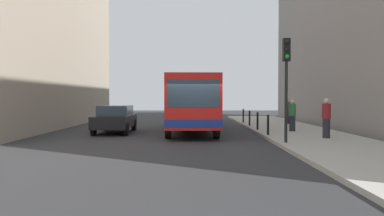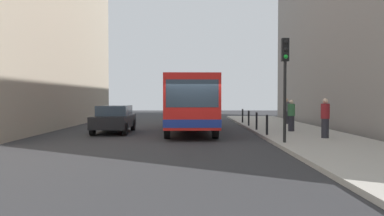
% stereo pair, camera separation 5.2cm
% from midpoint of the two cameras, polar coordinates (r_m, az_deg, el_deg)
% --- Properties ---
extents(ground_plane, '(80.00, 80.00, 0.00)m').
position_cam_midpoint_polar(ground_plane, '(17.62, 0.33, -4.75)').
color(ground_plane, '#2D2D30').
extents(sidewalk, '(4.40, 40.00, 0.15)m').
position_cam_midpoint_polar(sidewalk, '(18.46, 17.39, -4.30)').
color(sidewalk, '#ADA89E').
rests_on(sidewalk, ground).
extents(bus, '(2.85, 11.09, 3.00)m').
position_cam_midpoint_polar(bus, '(22.54, -0.45, 1.03)').
color(bus, red).
rests_on(bus, ground).
extents(car_beside_bus, '(1.90, 4.42, 1.48)m').
position_cam_midpoint_polar(car_beside_bus, '(21.96, -11.16, -1.47)').
color(car_beside_bus, black).
rests_on(car_beside_bus, ground).
extents(car_behind_bus, '(2.13, 4.53, 1.48)m').
position_cam_midpoint_polar(car_behind_bus, '(32.09, 0.70, -0.48)').
color(car_behind_bus, navy).
rests_on(car_behind_bus, ground).
extents(traffic_light, '(0.28, 0.33, 4.10)m').
position_cam_midpoint_polar(traffic_light, '(16.05, 13.22, 5.34)').
color(traffic_light, black).
rests_on(traffic_light, sidewalk).
extents(bollard_near, '(0.11, 0.11, 0.95)m').
position_cam_midpoint_polar(bollard_near, '(19.13, 10.70, -2.39)').
color(bollard_near, black).
rests_on(bollard_near, sidewalk).
extents(bollard_mid, '(0.11, 0.11, 0.95)m').
position_cam_midpoint_polar(bollard_mid, '(22.10, 9.23, -1.85)').
color(bollard_mid, black).
rests_on(bollard_mid, sidewalk).
extents(bollard_far, '(0.11, 0.11, 0.95)m').
position_cam_midpoint_polar(bollard_far, '(25.08, 8.11, -1.44)').
color(bollard_far, black).
rests_on(bollard_far, sidewalk).
extents(bollard_farthest, '(0.11, 0.11, 0.95)m').
position_cam_midpoint_polar(bollard_farthest, '(28.07, 7.23, -1.12)').
color(bollard_farthest, black).
rests_on(bollard_farthest, sidewalk).
extents(pedestrian_near_signal, '(0.38, 0.38, 1.74)m').
position_cam_midpoint_polar(pedestrian_near_signal, '(18.29, 18.57, -1.39)').
color(pedestrian_near_signal, '#26262D').
rests_on(pedestrian_near_signal, sidewalk).
extents(pedestrian_mid_sidewalk, '(0.38, 0.38, 1.65)m').
position_cam_midpoint_polar(pedestrian_mid_sidewalk, '(21.47, 14.05, -1.06)').
color(pedestrian_mid_sidewalk, '#26262D').
rests_on(pedestrian_mid_sidewalk, sidewalk).
extents(pedestrian_far_sidewalk, '(0.38, 0.38, 1.70)m').
position_cam_midpoint_polar(pedestrian_far_sidewalk, '(27.30, 13.37, -0.44)').
color(pedestrian_far_sidewalk, '#26262D').
rests_on(pedestrian_far_sidewalk, sidewalk).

